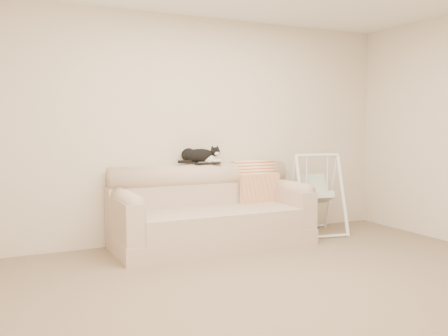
% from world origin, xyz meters
% --- Properties ---
extents(ground_plane, '(5.00, 5.00, 0.00)m').
position_xyz_m(ground_plane, '(0.00, 0.00, 0.00)').
color(ground_plane, brown).
rests_on(ground_plane, ground).
extents(room_shell, '(5.04, 4.04, 2.60)m').
position_xyz_m(room_shell, '(0.00, 0.00, 1.53)').
color(room_shell, beige).
rests_on(room_shell, ground).
extents(sofa, '(2.20, 0.93, 0.90)m').
position_xyz_m(sofa, '(-0.06, 1.62, 0.35)').
color(sofa, tan).
rests_on(sofa, ground).
extents(remote_a, '(0.18, 0.07, 0.03)m').
position_xyz_m(remote_a, '(-0.06, 1.83, 0.91)').
color(remote_a, black).
rests_on(remote_a, sofa).
extents(remote_b, '(0.17, 0.13, 0.02)m').
position_xyz_m(remote_b, '(0.08, 1.82, 0.91)').
color(remote_b, black).
rests_on(remote_b, sofa).
extents(tuxedo_cat, '(0.53, 0.23, 0.21)m').
position_xyz_m(tuxedo_cat, '(-0.08, 1.87, 1.00)').
color(tuxedo_cat, black).
rests_on(tuxedo_cat, sofa).
extents(throw_blanket, '(0.51, 0.38, 0.58)m').
position_xyz_m(throw_blanket, '(0.63, 1.84, 0.72)').
color(throw_blanket, '#B94B23').
rests_on(throw_blanket, sofa).
extents(baby_swing, '(0.71, 0.74, 1.00)m').
position_xyz_m(baby_swing, '(1.39, 1.61, 0.50)').
color(baby_swing, white).
rests_on(baby_swing, ground).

